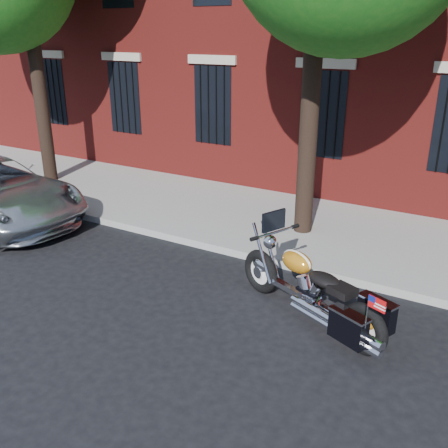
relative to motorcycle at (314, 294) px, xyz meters
The scene contains 4 objects.
ground 1.96m from the motorcycle, behind, with size 120.00×120.00×0.00m, color black.
curb 2.46m from the motorcycle, 141.26° to the left, with size 40.00×0.16×0.15m, color gray.
sidewalk 3.91m from the motorcycle, 119.09° to the left, with size 40.00×3.60×0.15m, color gray.
motorcycle is the anchor object (origin of this frame).
Camera 1 is at (3.96, -6.26, 4.05)m, focal length 40.00 mm.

